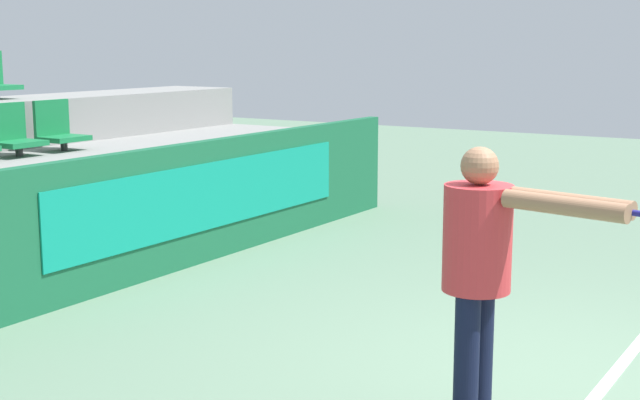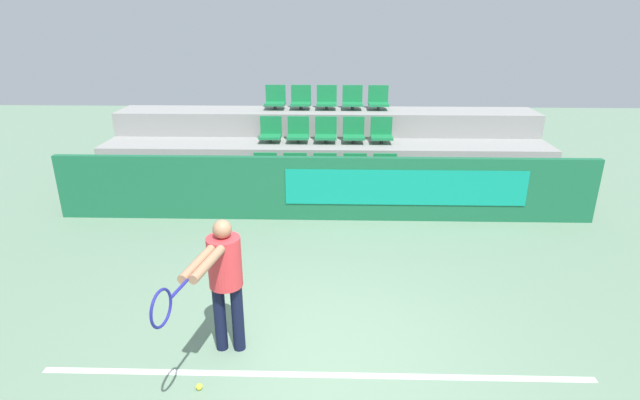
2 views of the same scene
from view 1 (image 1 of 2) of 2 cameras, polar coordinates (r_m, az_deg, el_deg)
name	(u,v)px [view 1 (image 1 of 2)]	position (r m, az deg, el deg)	size (l,w,h in m)	color
ground_plane	(574,388)	(5.70, 15.93, -11.48)	(30.00, 30.00, 0.00)	slate
court_baseline	(599,392)	(5.66, 17.41, -11.66)	(5.67, 0.08, 0.01)	white
barrier_wall	(104,224)	(7.57, -13.66, -1.52)	(9.43, 0.14, 1.15)	#19603D
bleacher_tier_front	(53,256)	(8.03, -16.71, -3.43)	(9.03, 1.00, 0.49)	gray
stadium_chair_2	(41,203)	(8.03, -17.43, -0.16)	(0.44, 0.37, 0.51)	#333333
stadium_chair_3	(89,193)	(8.40, -14.54, 0.41)	(0.44, 0.37, 0.51)	#333333
stadium_chair_4	(133,185)	(8.79, -11.89, 0.92)	(0.44, 0.37, 0.51)	#333333
stadium_chair_8	(13,134)	(9.09, -19.04, 3.99)	(0.44, 0.37, 0.51)	#333333
stadium_chair_9	(58,130)	(9.45, -16.39, 4.33)	(0.44, 0.37, 0.51)	#333333
tennis_player	(489,261)	(4.58, 10.75, -3.88)	(0.45, 1.56, 1.54)	black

